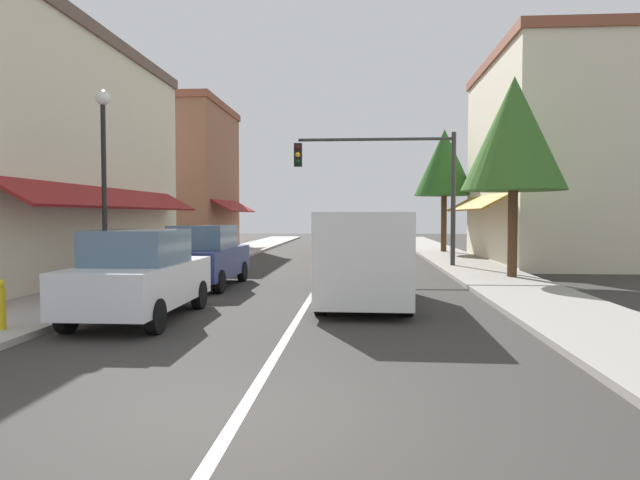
{
  "coord_description": "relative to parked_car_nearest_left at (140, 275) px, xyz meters",
  "views": [
    {
      "loc": [
        1.24,
        -5.44,
        2.06
      ],
      "look_at": [
        -0.07,
        12.94,
        1.25
      ],
      "focal_mm": 32.1,
      "sensor_mm": 36.0,
      "label": 1
    }
  ],
  "objects": [
    {
      "name": "ground_plane",
      "position": [
        3.08,
        12.56,
        -0.88
      ],
      "size": [
        80.0,
        80.0,
        0.0
      ],
      "primitive_type": "plane",
      "color": "#33302D"
    },
    {
      "name": "sidewalk_left",
      "position": [
        -2.42,
        12.56,
        -0.82
      ],
      "size": [
        2.6,
        56.0,
        0.12
      ],
      "primitive_type": "cube",
      "color": "#A39E99",
      "rests_on": "ground"
    },
    {
      "name": "sidewalk_right",
      "position": [
        8.58,
        12.56,
        -0.82
      ],
      "size": [
        2.6,
        56.0,
        0.12
      ],
      "primitive_type": "cube",
      "color": "gray",
      "rests_on": "ground"
    },
    {
      "name": "lane_center_stripe",
      "position": [
        3.08,
        12.56,
        -0.88
      ],
      "size": [
        0.14,
        52.0,
        0.01
      ],
      "primitive_type": "cube",
      "color": "silver",
      "rests_on": "ground"
    },
    {
      "name": "storefront_left_block",
      "position": [
        -6.25,
        6.56,
        3.07
      ],
      "size": [
        6.38,
        14.2,
        7.89
      ],
      "color": "beige",
      "rests_on": "ground"
    },
    {
      "name": "storefront_right_block",
      "position": [
        12.47,
        14.56,
        3.57
      ],
      "size": [
        6.49,
        10.2,
        8.89
      ],
      "color": "beige",
      "rests_on": "ground"
    },
    {
      "name": "storefront_far_left",
      "position": [
        -6.25,
        22.56,
        3.42
      ],
      "size": [
        6.38,
        8.2,
        8.6
      ],
      "color": "#8E5B42",
      "rests_on": "ground"
    },
    {
      "name": "parked_car_nearest_left",
      "position": [
        0.0,
        0.0,
        0.0
      ],
      "size": [
        1.79,
        4.11,
        1.77
      ],
      "rotation": [
        0.0,
        0.0,
        0.0
      ],
      "color": "silver",
      "rests_on": "ground"
    },
    {
      "name": "parked_car_second_left",
      "position": [
        -0.15,
        5.18,
        0.0
      ],
      "size": [
        1.84,
        4.13,
        1.77
      ],
      "rotation": [
        0.0,
        0.0,
        -0.02
      ],
      "color": "navy",
      "rests_on": "ground"
    },
    {
      "name": "van_in_lane",
      "position": [
        4.42,
        2.4,
        0.27
      ],
      "size": [
        2.07,
        5.21,
        2.12
      ],
      "rotation": [
        0.0,
        0.0,
        -0.02
      ],
      "color": "silver",
      "rests_on": "ground"
    },
    {
      "name": "traffic_signal_mast_arm",
      "position": [
        5.59,
        11.45,
        2.79
      ],
      "size": [
        6.24,
        0.5,
        5.24
      ],
      "color": "#333333",
      "rests_on": "ground"
    },
    {
      "name": "street_lamp_left_near",
      "position": [
        -2.09,
        3.02,
        2.56
      ],
      "size": [
        0.36,
        0.36,
        5.15
      ],
      "color": "black",
      "rests_on": "ground"
    },
    {
      "name": "tree_right_near",
      "position": [
        9.09,
        7.47,
        3.7
      ],
      "size": [
        3.23,
        3.23,
        6.38
      ],
      "color": "#4C331E",
      "rests_on": "ground"
    },
    {
      "name": "tree_right_far",
      "position": [
        8.74,
        19.96,
        3.94
      ],
      "size": [
        3.19,
        3.19,
        6.6
      ],
      "color": "#4C331E",
      "rests_on": "ground"
    }
  ]
}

